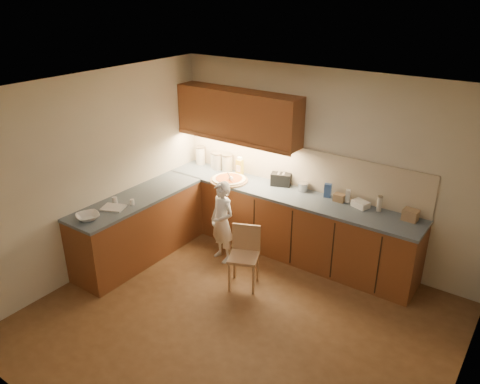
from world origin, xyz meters
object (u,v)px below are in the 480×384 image
at_px(child, 222,222).
at_px(wooden_chair, 245,252).
at_px(oil_jug, 240,167).
at_px(pizza_on_board, 229,180).
at_px(toaster, 281,179).

distance_m(child, wooden_chair, 0.66).
xyz_separation_m(child, oil_jug, (-0.29, 0.83, 0.47)).
xyz_separation_m(pizza_on_board, wooden_chair, (0.88, -0.87, -0.48)).
height_order(wooden_chair, toaster, toaster).
height_order(wooden_chair, oil_jug, oil_jug).
bearing_deg(child, pizza_on_board, 134.07).
distance_m(child, toaster, 1.05).
xyz_separation_m(oil_jug, toaster, (0.69, 0.04, -0.05)).
bearing_deg(wooden_chair, pizza_on_board, 112.17).
relative_size(wooden_chair, oil_jug, 2.71).
height_order(pizza_on_board, toaster, pizza_on_board).
xyz_separation_m(child, toaster, (0.39, 0.87, 0.43)).
bearing_deg(toaster, child, -134.73).
height_order(child, wooden_chair, child).
distance_m(oil_jug, toaster, 0.69).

